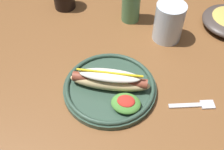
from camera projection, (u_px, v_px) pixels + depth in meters
The scene contains 4 objects.
dining_table at pixel (119, 78), 0.89m from camera, with size 1.29×0.85×0.74m.
hot_dog_plate at pixel (110, 86), 0.71m from camera, with size 0.25×0.25×0.08m.
fork at pixel (196, 105), 0.69m from camera, with size 0.12×0.05×0.00m.
water_cup at pixel (169, 22), 0.83m from camera, with size 0.09×0.09×0.12m, color silver.
Camera 1 is at (0.10, -0.57, 1.32)m, focal length 42.63 mm.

